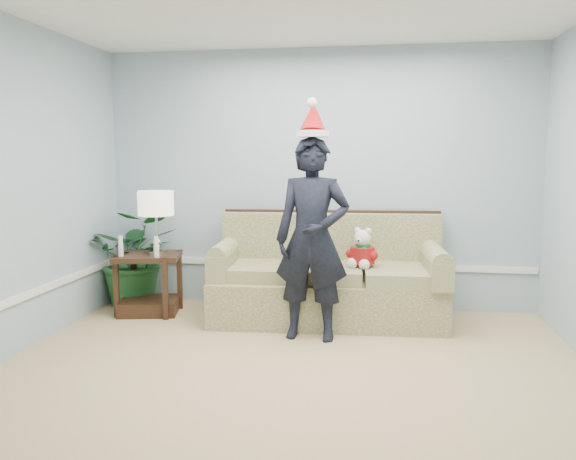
# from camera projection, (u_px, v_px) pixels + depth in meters

# --- Properties ---
(room_shell) EXTENTS (4.54, 5.04, 2.74)m
(room_shell) POSITION_uv_depth(u_px,v_px,m) (275.00, 197.00, 3.43)
(room_shell) COLOR tan
(room_shell) RESTS_ON ground
(wainscot_trim) EXTENTS (4.49, 4.99, 0.06)m
(wainscot_trim) POSITION_uv_depth(u_px,v_px,m) (167.00, 289.00, 4.89)
(wainscot_trim) COLOR white
(wainscot_trim) RESTS_ON room_shell
(sofa) EXTENTS (2.28, 1.09, 1.04)m
(sofa) POSITION_uv_depth(u_px,v_px,m) (328.00, 281.00, 5.53)
(sofa) COLOR #50592A
(sofa) RESTS_ON room_shell
(side_table) EXTENTS (0.73, 0.65, 0.61)m
(side_table) POSITION_uv_depth(u_px,v_px,m) (149.00, 290.00, 5.73)
(side_table) COLOR #361D13
(side_table) RESTS_ON room_shell
(table_lamp) EXTENTS (0.36, 0.36, 0.64)m
(table_lamp) POSITION_uv_depth(u_px,v_px,m) (156.00, 206.00, 5.64)
(table_lamp) COLOR silver
(table_lamp) RESTS_ON side_table
(candle_pair) EXTENTS (0.42, 0.05, 0.21)m
(candle_pair) POSITION_uv_depth(u_px,v_px,m) (138.00, 247.00, 5.51)
(candle_pair) COLOR silver
(candle_pair) RESTS_ON side_table
(houseplant) EXTENTS (1.08, 0.98, 1.04)m
(houseplant) POSITION_uv_depth(u_px,v_px,m) (136.00, 257.00, 6.03)
(houseplant) COLOR #20592B
(houseplant) RESTS_ON room_shell
(man) EXTENTS (0.66, 0.45, 1.77)m
(man) POSITION_uv_depth(u_px,v_px,m) (312.00, 239.00, 4.86)
(man) COLOR black
(man) RESTS_ON room_shell
(santa_hat) EXTENTS (0.29, 0.32, 0.33)m
(santa_hat) POSITION_uv_depth(u_px,v_px,m) (313.00, 120.00, 4.74)
(santa_hat) COLOR white
(santa_hat) RESTS_ON man
(teddy_bear) EXTENTS (0.30, 0.30, 0.38)m
(teddy_bear) POSITION_uv_depth(u_px,v_px,m) (362.00, 253.00, 5.32)
(teddy_bear) COLOR white
(teddy_bear) RESTS_ON sofa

